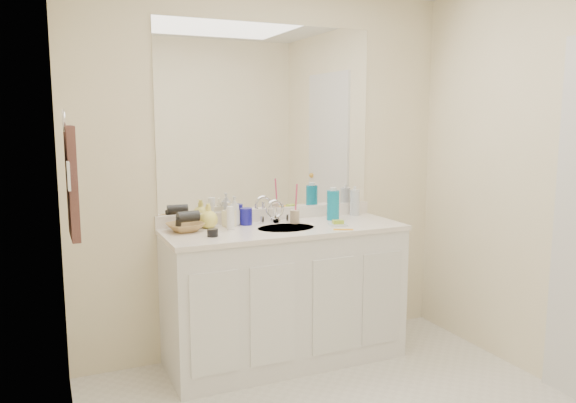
{
  "coord_description": "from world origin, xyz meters",
  "views": [
    {
      "loc": [
        -1.39,
        -2.15,
        1.56
      ],
      "look_at": [
        0.0,
        0.97,
        1.05
      ],
      "focal_mm": 35.0,
      "sensor_mm": 36.0,
      "label": 1
    }
  ],
  "objects": [
    {
      "name": "wall_back",
      "position": [
        0.0,
        1.3,
        1.2
      ],
      "size": [
        2.6,
        0.02,
        2.4
      ],
      "primitive_type": "cube",
      "color": "#FBEEC5",
      "rests_on": "floor"
    },
    {
      "name": "wall_left",
      "position": [
        -1.3,
        0.0,
        1.2
      ],
      "size": [
        0.02,
        2.6,
        2.4
      ],
      "primitive_type": "cube",
      "color": "#FBEEC5",
      "rests_on": "floor"
    },
    {
      "name": "wall_right",
      "position": [
        1.3,
        0.0,
        1.2
      ],
      "size": [
        0.02,
        2.6,
        2.4
      ],
      "primitive_type": "cube",
      "color": "#FBEEC5",
      "rests_on": "floor"
    },
    {
      "name": "vanity_cabinet",
      "position": [
        0.0,
        1.02,
        0.42
      ],
      "size": [
        1.5,
        0.55,
        0.85
      ],
      "primitive_type": "cube",
      "color": "white",
      "rests_on": "floor"
    },
    {
      "name": "countertop",
      "position": [
        0.0,
        1.02,
        0.86
      ],
      "size": [
        1.52,
        0.57,
        0.03
      ],
      "primitive_type": "cube",
      "color": "white",
      "rests_on": "vanity_cabinet"
    },
    {
      "name": "backsplash",
      "position": [
        0.0,
        1.29,
        0.92
      ],
      "size": [
        1.52,
        0.03,
        0.08
      ],
      "primitive_type": "cube",
      "color": "white",
      "rests_on": "countertop"
    },
    {
      "name": "sink_basin",
      "position": [
        0.0,
        1.0,
        0.87
      ],
      "size": [
        0.37,
        0.37,
        0.02
      ],
      "primitive_type": "cylinder",
      "color": "#B2B09C",
      "rests_on": "countertop"
    },
    {
      "name": "faucet",
      "position": [
        0.0,
        1.18,
        0.94
      ],
      "size": [
        0.02,
        0.02,
        0.11
      ],
      "primitive_type": "cylinder",
      "color": "silver",
      "rests_on": "countertop"
    },
    {
      "name": "mirror",
      "position": [
        0.0,
        1.29,
        1.56
      ],
      "size": [
        1.48,
        0.01,
        1.2
      ],
      "primitive_type": "cube",
      "color": "white",
      "rests_on": "wall_back"
    },
    {
      "name": "blue_mug",
      "position": [
        -0.2,
        1.2,
        0.93
      ],
      "size": [
        0.09,
        0.09,
        0.11
      ],
      "primitive_type": "cylinder",
      "rotation": [
        0.0,
        0.0,
        0.23
      ],
      "color": "#17148F",
      "rests_on": "countertop"
    },
    {
      "name": "tan_cup",
      "position": [
        0.11,
        1.12,
        0.92
      ],
      "size": [
        0.08,
        0.08,
        0.09
      ],
      "primitive_type": "cylinder",
      "rotation": [
        0.0,
        0.0,
        0.33
      ],
      "color": "#CDB391",
      "rests_on": "countertop"
    },
    {
      "name": "toothbrush",
      "position": [
        0.12,
        1.12,
        1.03
      ],
      "size": [
        0.01,
        0.04,
        0.22
      ],
      "primitive_type": "cylinder",
      "rotation": [
        0.14,
        0.0,
        -0.07
      ],
      "color": "#E43C6A",
      "rests_on": "tan_cup"
    },
    {
      "name": "mouthwash_bottle",
      "position": [
        0.4,
        1.13,
        0.98
      ],
      "size": [
        0.09,
        0.09,
        0.2
      ],
      "primitive_type": "cylinder",
      "rotation": [
        0.0,
        0.0,
        0.04
      ],
      "color": "#0D7FA2",
      "rests_on": "countertop"
    },
    {
      "name": "clear_pump_bottle",
      "position": [
        0.62,
        1.22,
        0.97
      ],
      "size": [
        0.08,
        0.08,
        0.18
      ],
      "primitive_type": "cylinder",
      "rotation": [
        0.0,
        0.0,
        0.19
      ],
      "color": "silver",
      "rests_on": "countertop"
    },
    {
      "name": "soap_dish",
      "position": [
        0.33,
        0.93,
        0.89
      ],
      "size": [
        0.14,
        0.12,
        0.01
      ],
      "primitive_type": "cube",
      "rotation": [
        0.0,
        0.0,
        -0.33
      ],
      "color": "white",
      "rests_on": "countertop"
    },
    {
      "name": "green_soap",
      "position": [
        0.33,
        0.93,
        0.9
      ],
      "size": [
        0.08,
        0.06,
        0.02
      ],
      "primitive_type": "cube",
      "rotation": [
        0.0,
        0.0,
        -0.23
      ],
      "color": "#A4C530",
      "rests_on": "soap_dish"
    },
    {
      "name": "orange_comb",
      "position": [
        0.29,
        0.8,
        0.88
      ],
      "size": [
        0.12,
        0.08,
        0.01
      ],
      "primitive_type": "cube",
      "rotation": [
        0.0,
        0.0,
        -0.44
      ],
      "color": "#FFA91A",
      "rests_on": "countertop"
    },
    {
      "name": "dark_jar",
      "position": [
        -0.5,
        0.94,
        0.9
      ],
      "size": [
        0.07,
        0.07,
        0.04
      ],
      "primitive_type": "cylinder",
      "rotation": [
        0.0,
        0.0,
        -0.21
      ],
      "color": "black",
      "rests_on": "countertop"
    },
    {
      "name": "extra_white_bottle",
      "position": [
        -0.34,
        1.09,
        0.95
      ],
      "size": [
        0.05,
        0.05,
        0.15
      ],
      "primitive_type": "cylinder",
      "rotation": [
        0.0,
        0.0,
        -0.01
      ],
      "color": "white",
      "rests_on": "countertop"
    },
    {
      "name": "soap_bottle_white",
      "position": [
        -0.27,
        1.2,
        0.97
      ],
      "size": [
        0.07,
        0.07,
        0.19
      ],
      "primitive_type": "imported",
      "rotation": [
        0.0,
        0.0,
        -0.01
      ],
      "color": "silver",
      "rests_on": "countertop"
    },
    {
      "name": "soap_bottle_cream",
      "position": [
        -0.31,
        1.18,
        0.96
      ],
      "size": [
        0.08,
        0.09,
        0.15
      ],
      "primitive_type": "imported",
      "rotation": [
        0.0,
        0.0,
        0.25
      ],
      "color": "#FFF4CF",
      "rests_on": "countertop"
    },
    {
      "name": "soap_bottle_yellow",
      "position": [
        -0.44,
        1.2,
        0.96
      ],
      "size": [
        0.15,
        0.15,
        0.15
      ],
      "primitive_type": "imported",
      "rotation": [
        0.0,
        0.0,
        -0.31
      ],
      "color": "#FBED61",
      "rests_on": "countertop"
    },
    {
      "name": "wicker_basket",
      "position": [
        -0.61,
        1.15,
        0.91
      ],
      "size": [
        0.25,
        0.25,
        0.05
      ],
      "primitive_type": "imported",
      "rotation": [
        0.0,
        0.0,
        0.22
      ],
      "color": "#9E753F",
      "rests_on": "countertop"
    },
    {
      "name": "hair_dryer",
      "position": [
        -0.59,
        1.15,
        0.97
      ],
      "size": [
        0.14,
        0.08,
        0.07
      ],
      "primitive_type": "cylinder",
      "rotation": [
        0.0,
        1.57,
        0.12
      ],
      "color": "black",
      "rests_on": "wicker_basket"
    },
    {
      "name": "towel_ring",
      "position": [
        -1.27,
        0.77,
        1.55
      ],
      "size": [
        0.01,
        0.11,
        0.11
      ],
      "primitive_type": "torus",
      "rotation": [
        0.0,
        1.57,
        0.0
      ],
      "color": "silver",
      "rests_on": "wall_left"
    },
    {
      "name": "hand_towel",
      "position": [
        -1.25,
        0.77,
        1.25
      ],
      "size": [
        0.04,
        0.32,
        0.55
      ],
      "primitive_type": "cube",
      "color": "#3C2320",
      "rests_on": "towel_ring"
    },
    {
      "name": "switch_plate",
      "position": [
        -1.27,
        0.57,
        1.3
      ],
      "size": [
        0.01,
        0.08,
        0.13
      ],
      "primitive_type": "cube",
      "color": "white",
      "rests_on": "wall_left"
    }
  ]
}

